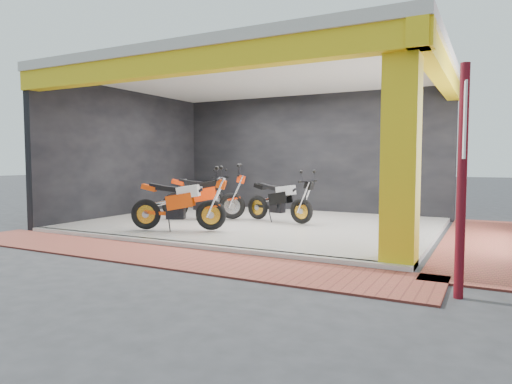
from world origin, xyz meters
TOP-DOWN VIEW (x-y plane):
  - ground at (0.00, 0.00)m, footprint 80.00×80.00m
  - showroom_floor at (0.00, 2.00)m, footprint 8.00×6.00m
  - showroom_ceiling at (0.00, 2.00)m, footprint 8.40×6.40m
  - back_wall at (0.00, 5.10)m, footprint 8.20×0.20m
  - left_wall at (-4.10, 2.00)m, footprint 0.20×6.20m
  - corner_column at (3.75, -0.75)m, footprint 0.50×0.50m
  - header_beam_front at (0.00, -1.00)m, footprint 8.40×0.30m
  - header_beam_right at (4.00, 2.00)m, footprint 0.30×6.40m
  - floor_kerb at (0.00, -1.02)m, footprint 8.00×0.20m
  - paver_front at (0.00, -1.80)m, footprint 9.00×1.40m
  - paver_right at (4.80, 2.00)m, footprint 1.40×7.00m
  - signpost at (4.64, -2.01)m, footprint 0.11×0.37m
  - moto_hero at (-0.26, 0.30)m, footprint 2.29×1.57m
  - moto_row_a at (1.06, 2.07)m, footprint 2.09×1.11m
  - moto_row_b at (-0.79, 2.06)m, footprint 2.34×1.68m
  - moto_row_d at (-2.39, 3.86)m, footprint 2.02×1.00m

SIDE VIEW (x-z plane):
  - ground at x=0.00m, z-range 0.00..0.00m
  - paver_front at x=0.00m, z-range 0.00..0.03m
  - paver_right at x=4.80m, z-range 0.00..0.03m
  - showroom_floor at x=0.00m, z-range 0.00..0.10m
  - floor_kerb at x=0.00m, z-range 0.00..0.10m
  - moto_row_d at x=-2.39m, z-range 0.10..1.28m
  - moto_row_a at x=1.06m, z-range 0.10..1.31m
  - moto_hero at x=-0.26m, z-range 0.10..1.41m
  - moto_row_b at x=-0.79m, z-range 0.10..1.44m
  - signpost at x=4.64m, z-range 0.13..2.80m
  - back_wall at x=0.00m, z-range 0.00..3.50m
  - left_wall at x=-4.10m, z-range 0.00..3.50m
  - corner_column at x=3.75m, z-range 0.00..3.50m
  - header_beam_front at x=0.00m, z-range 3.10..3.50m
  - header_beam_right at x=4.00m, z-range 3.10..3.50m
  - showroom_ceiling at x=0.00m, z-range 3.50..3.70m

